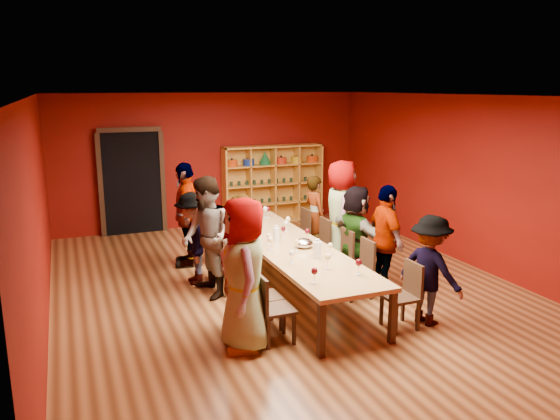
% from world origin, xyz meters
% --- Properties ---
extents(room_shell, '(7.10, 9.10, 3.04)m').
position_xyz_m(room_shell, '(0.00, 0.00, 1.50)').
color(room_shell, '#593017').
rests_on(room_shell, ground).
extents(tasting_table, '(1.10, 4.50, 0.75)m').
position_xyz_m(tasting_table, '(0.00, 0.00, 0.70)').
color(tasting_table, '#A97D46').
rests_on(tasting_table, ground).
extents(doorway, '(1.40, 0.17, 2.30)m').
position_xyz_m(doorway, '(-1.80, 4.43, 1.12)').
color(doorway, black).
rests_on(doorway, ground).
extents(shelving_unit, '(2.40, 0.40, 1.80)m').
position_xyz_m(shelving_unit, '(1.40, 4.32, 0.98)').
color(shelving_unit, '#C9892D').
rests_on(shelving_unit, ground).
extents(chair_person_left_0, '(0.42, 0.42, 0.89)m').
position_xyz_m(chair_person_left_0, '(-0.91, -1.59, 0.50)').
color(chair_person_left_0, black).
rests_on(chair_person_left_0, ground).
extents(person_left_0, '(0.64, 0.99, 1.88)m').
position_xyz_m(person_left_0, '(-1.24, -1.59, 0.94)').
color(person_left_0, white).
rests_on(person_left_0, ground).
extents(chair_person_left_1, '(0.42, 0.42, 0.89)m').
position_xyz_m(chair_person_left_1, '(-0.91, -1.15, 0.50)').
color(chair_person_left_1, black).
rests_on(chair_person_left_1, ground).
extents(person_left_1, '(0.67, 0.78, 1.82)m').
position_xyz_m(person_left_1, '(-1.17, -1.15, 0.91)').
color(person_left_1, silver).
rests_on(person_left_1, ground).
extents(chair_person_left_2, '(0.42, 0.42, 0.89)m').
position_xyz_m(chair_person_left_2, '(-0.91, 0.23, 0.50)').
color(chair_person_left_2, black).
rests_on(chair_person_left_2, ground).
extents(person_left_2, '(0.58, 0.94, 1.85)m').
position_xyz_m(person_left_2, '(-1.23, 0.23, 0.92)').
color(person_left_2, '#C48489').
rests_on(person_left_2, ground).
extents(chair_person_left_3, '(0.42, 0.42, 0.89)m').
position_xyz_m(chair_person_left_3, '(-0.91, 0.88, 0.50)').
color(chair_person_left_3, black).
rests_on(chair_person_left_3, ground).
extents(person_left_3, '(0.42, 0.98, 1.50)m').
position_xyz_m(person_left_3, '(-1.30, 0.88, 0.75)').
color(person_left_3, '#151B3A').
rests_on(person_left_3, ground).
extents(chair_person_left_4, '(0.42, 0.42, 0.89)m').
position_xyz_m(chair_person_left_4, '(-0.91, 1.82, 0.50)').
color(chair_person_left_4, black).
rests_on(chair_person_left_4, ground).
extents(person_left_4, '(0.72, 1.17, 1.86)m').
position_xyz_m(person_left_4, '(-1.20, 1.82, 0.93)').
color(person_left_4, '#15183A').
rests_on(person_left_4, ground).
extents(chair_person_right_0, '(0.42, 0.42, 0.89)m').
position_xyz_m(chair_person_right_0, '(0.91, -1.83, 0.50)').
color(chair_person_right_0, black).
rests_on(chair_person_right_0, ground).
extents(person_right_0, '(0.68, 1.04, 1.50)m').
position_xyz_m(person_right_0, '(1.28, -1.83, 0.75)').
color(person_right_0, '#131B34').
rests_on(person_right_0, ground).
extents(chair_person_right_1, '(0.42, 0.42, 0.89)m').
position_xyz_m(chair_person_right_1, '(0.91, -0.67, 0.50)').
color(chair_person_right_1, black).
rests_on(chair_person_right_1, ground).
extents(person_right_1, '(0.55, 1.04, 1.70)m').
position_xyz_m(person_right_1, '(1.33, -0.67, 0.85)').
color(person_right_1, '#525157').
rests_on(person_right_1, ground).
extents(chair_person_right_2, '(0.42, 0.42, 0.89)m').
position_xyz_m(chair_person_right_2, '(0.91, -0.04, 0.50)').
color(chair_person_right_2, black).
rests_on(chair_person_right_2, ground).
extents(person_right_2, '(0.59, 1.52, 1.60)m').
position_xyz_m(person_right_2, '(1.17, -0.04, 0.80)').
color(person_right_2, silver).
rests_on(person_right_2, ground).
extents(chair_person_right_3, '(0.42, 0.42, 0.89)m').
position_xyz_m(chair_person_right_3, '(0.91, 0.76, 0.50)').
color(chair_person_right_3, black).
rests_on(chair_person_right_3, ground).
extents(person_right_3, '(0.80, 1.04, 1.89)m').
position_xyz_m(person_right_3, '(1.32, 0.76, 0.95)').
color(person_right_3, '#5D8FC1').
rests_on(person_right_3, ground).
extents(chair_person_right_4, '(0.42, 0.42, 0.89)m').
position_xyz_m(chair_person_right_4, '(0.91, 1.59, 0.50)').
color(chair_person_right_4, black).
rests_on(chair_person_right_4, ground).
extents(person_right_4, '(0.45, 0.59, 1.51)m').
position_xyz_m(person_right_4, '(1.21, 1.59, 0.75)').
color(person_right_4, silver).
rests_on(person_right_4, ground).
extents(wine_glass_0, '(0.07, 0.07, 0.18)m').
position_xyz_m(wine_glass_0, '(0.35, -0.73, 0.88)').
color(wine_glass_0, white).
rests_on(wine_glass_0, tasting_table).
extents(wine_glass_1, '(0.09, 0.09, 0.22)m').
position_xyz_m(wine_glass_1, '(-0.31, 1.73, 0.91)').
color(wine_glass_1, white).
rests_on(wine_glass_1, tasting_table).
extents(wine_glass_2, '(0.08, 0.08, 0.20)m').
position_xyz_m(wine_glass_2, '(0.33, 1.79, 0.90)').
color(wine_glass_2, white).
rests_on(wine_glass_2, tasting_table).
extents(wine_glass_3, '(0.08, 0.08, 0.21)m').
position_xyz_m(wine_glass_3, '(-0.18, 1.40, 0.90)').
color(wine_glass_3, white).
rests_on(wine_glass_3, tasting_table).
extents(wine_glass_4, '(0.09, 0.09, 0.22)m').
position_xyz_m(wine_glass_4, '(0.03, -1.28, 0.91)').
color(wine_glass_4, white).
rests_on(wine_glass_4, tasting_table).
extents(wine_glass_5, '(0.07, 0.07, 0.18)m').
position_xyz_m(wine_glass_5, '(-0.28, 0.11, 0.88)').
color(wine_glass_5, white).
rests_on(wine_glass_5, tasting_table).
extents(wine_glass_6, '(0.08, 0.08, 0.19)m').
position_xyz_m(wine_glass_6, '(0.35, 0.08, 0.89)').
color(wine_glass_6, white).
rests_on(wine_glass_6, tasting_table).
extents(wine_glass_7, '(0.07, 0.07, 0.18)m').
position_xyz_m(wine_glass_7, '(-0.03, -0.39, 0.88)').
color(wine_glass_7, white).
rests_on(wine_glass_7, tasting_table).
extents(wine_glass_8, '(0.07, 0.07, 0.18)m').
position_xyz_m(wine_glass_8, '(-0.37, 1.88, 0.88)').
color(wine_glass_8, white).
rests_on(wine_glass_8, tasting_table).
extents(wine_glass_9, '(0.08, 0.08, 0.20)m').
position_xyz_m(wine_glass_9, '(-0.33, -0.89, 0.89)').
color(wine_glass_9, white).
rests_on(wine_glass_9, tasting_table).
extents(wine_glass_10, '(0.08, 0.08, 0.21)m').
position_xyz_m(wine_glass_10, '(-0.32, 0.87, 0.90)').
color(wine_glass_10, white).
rests_on(wine_glass_10, tasting_table).
extents(wine_glass_11, '(0.08, 0.08, 0.21)m').
position_xyz_m(wine_glass_11, '(-0.37, -0.19, 0.90)').
color(wine_glass_11, white).
rests_on(wine_glass_11, tasting_table).
extents(wine_glass_12, '(0.07, 0.07, 0.18)m').
position_xyz_m(wine_glass_12, '(0.27, 0.74, 0.88)').
color(wine_glass_12, white).
rests_on(wine_glass_12, tasting_table).
extents(wine_glass_13, '(0.08, 0.08, 0.20)m').
position_xyz_m(wine_glass_13, '(-0.33, 0.90, 0.89)').
color(wine_glass_13, white).
rests_on(wine_glass_13, tasting_table).
extents(wine_glass_14, '(0.08, 0.08, 0.21)m').
position_xyz_m(wine_glass_14, '(-0.37, -1.71, 0.90)').
color(wine_glass_14, white).
rests_on(wine_glass_14, tasting_table).
extents(wine_glass_15, '(0.09, 0.09, 0.21)m').
position_xyz_m(wine_glass_15, '(0.30, -1.63, 0.91)').
color(wine_glass_15, white).
rests_on(wine_glass_15, tasting_table).
extents(wine_glass_16, '(0.08, 0.08, 0.21)m').
position_xyz_m(wine_glass_16, '(0.28, 1.79, 0.90)').
color(wine_glass_16, white).
rests_on(wine_glass_16, tasting_table).
extents(wine_glass_17, '(0.08, 0.08, 0.21)m').
position_xyz_m(wine_glass_17, '(0.36, 0.89, 0.90)').
color(wine_glass_17, white).
rests_on(wine_glass_17, tasting_table).
extents(wine_glass_18, '(0.07, 0.07, 0.19)m').
position_xyz_m(wine_glass_18, '(0.06, 0.38, 0.89)').
color(wine_glass_18, white).
rests_on(wine_glass_18, tasting_table).
extents(spittoon_bowl, '(0.28, 0.28, 0.15)m').
position_xyz_m(spittoon_bowl, '(0.14, -0.26, 0.82)').
color(spittoon_bowl, '#B9BCC0').
rests_on(spittoon_bowl, tasting_table).
extents(carafe_a, '(0.11, 0.11, 0.25)m').
position_xyz_m(carafe_a, '(-0.11, 0.23, 0.86)').
color(carafe_a, white).
rests_on(carafe_a, tasting_table).
extents(carafe_b, '(0.11, 0.11, 0.28)m').
position_xyz_m(carafe_b, '(0.10, -0.82, 0.88)').
color(carafe_b, white).
rests_on(carafe_b, tasting_table).
extents(wine_bottle, '(0.10, 0.10, 0.33)m').
position_xyz_m(wine_bottle, '(0.09, 1.77, 0.88)').
color(wine_bottle, '#153B1C').
rests_on(wine_bottle, tasting_table).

